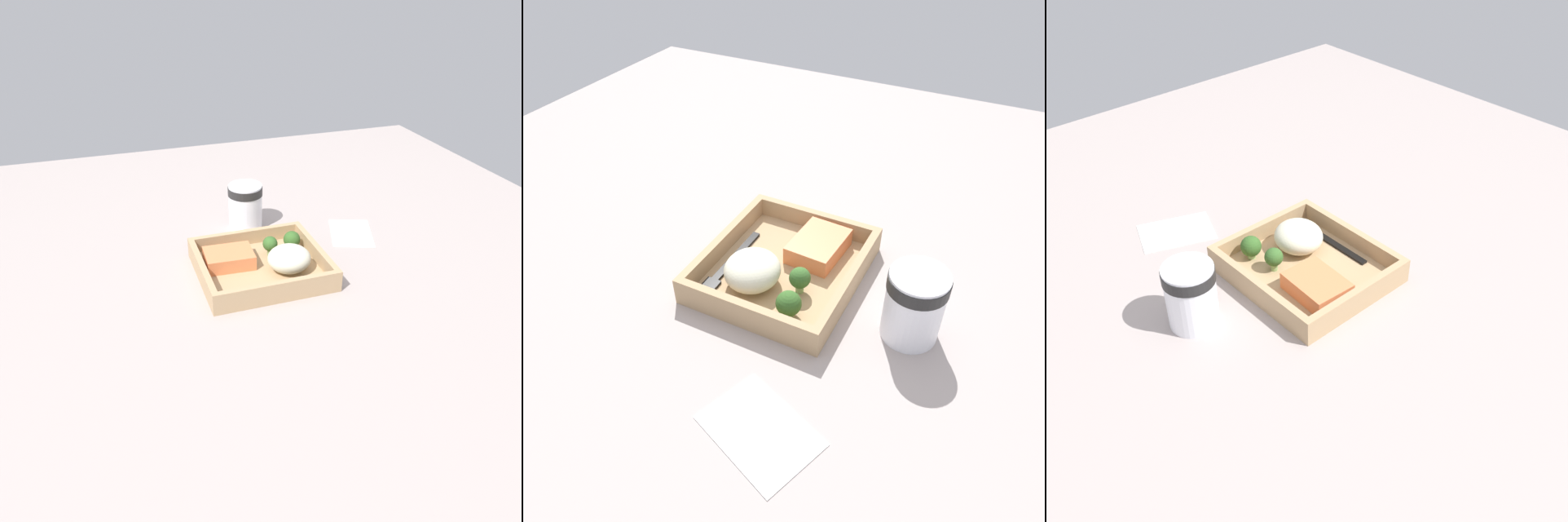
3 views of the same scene
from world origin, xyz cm
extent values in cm
cube|color=#A19490|center=(0.00, 0.00, -1.00)|extent=(160.00, 160.00, 2.00)
cube|color=tan|center=(0.00, 0.00, 0.60)|extent=(24.37, 21.71, 1.20)
cube|color=tan|center=(0.00, -10.26, 2.71)|extent=(24.37, 1.20, 3.03)
cube|color=tan|center=(0.00, 10.26, 2.71)|extent=(24.37, 1.20, 3.03)
cube|color=tan|center=(-11.58, 0.00, 2.71)|extent=(1.20, 19.31, 3.03)
cube|color=tan|center=(11.58, 0.00, 2.71)|extent=(1.20, 19.31, 3.03)
cube|color=#E57B4A|center=(-5.57, 3.05, 2.64)|extent=(9.80, 7.51, 2.87)
ellipsoid|color=beige|center=(4.90, -2.49, 3.74)|extent=(8.42, 7.96, 5.07)
cylinder|color=#80A865|center=(3.35, 4.15, 2.06)|extent=(1.16, 1.16, 1.72)
sphere|color=#335D26|center=(3.35, 4.15, 3.75)|extent=(3.04, 3.04, 3.04)
cylinder|color=#84AB68|center=(8.32, 4.89, 1.88)|extent=(1.32, 1.32, 1.35)
sphere|color=#315A23|center=(8.32, 4.89, 3.51)|extent=(3.48, 3.48, 3.48)
cube|color=black|center=(0.70, -7.69, 1.42)|extent=(12.40, 1.13, 0.44)
cube|color=black|center=(8.60, -7.67, 1.42)|extent=(3.41, 2.21, 0.44)
cylinder|color=white|center=(2.91, 19.85, 5.09)|extent=(7.48, 7.48, 10.18)
cylinder|color=black|center=(2.91, 19.85, 8.86)|extent=(7.71, 7.71, 1.83)
cube|color=white|center=(24.46, 9.39, 0.12)|extent=(12.88, 15.10, 0.24)
camera|label=1|loc=(-26.42, -80.00, 53.59)|focal=35.00mm
camera|label=2|loc=(50.85, 25.76, 50.53)|focal=35.00mm
camera|label=3|loc=(-57.28, 51.74, 62.80)|focal=42.00mm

